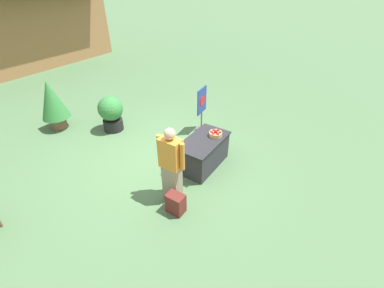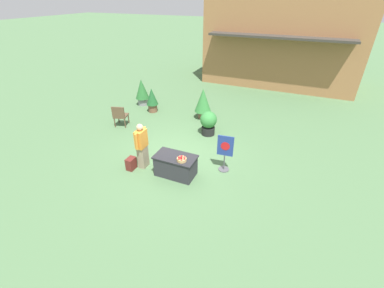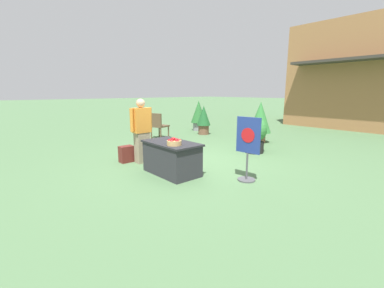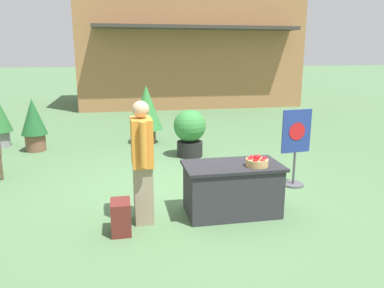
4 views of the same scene
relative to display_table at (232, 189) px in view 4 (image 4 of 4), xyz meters
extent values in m
plane|color=#4C7047|center=(-0.40, 0.96, -0.36)|extent=(120.00, 120.00, 0.00)
cube|color=#9E6B42|center=(1.53, 12.21, 2.16)|extent=(9.03, 4.74, 5.03)
cube|color=#38332D|center=(1.53, 9.40, 2.76)|extent=(7.68, 0.90, 0.12)
cube|color=#2D2D33|center=(0.00, 0.00, -0.02)|extent=(1.26, 0.70, 0.67)
cube|color=#242428|center=(0.00, 0.00, 0.33)|extent=(1.34, 0.75, 0.04)
cylinder|color=tan|center=(0.30, -0.14, 0.40)|extent=(0.30, 0.30, 0.10)
sphere|color=#A30F14|center=(0.39, -0.15, 0.44)|extent=(0.08, 0.08, 0.08)
sphere|color=red|center=(0.35, -0.06, 0.44)|extent=(0.08, 0.08, 0.08)
sphere|color=red|center=(0.25, -0.06, 0.44)|extent=(0.08, 0.08, 0.08)
sphere|color=red|center=(0.20, -0.13, 0.44)|extent=(0.08, 0.08, 0.08)
sphere|color=#A30F14|center=(0.24, -0.23, 0.44)|extent=(0.08, 0.08, 0.08)
sphere|color=red|center=(0.33, -0.24, 0.44)|extent=(0.08, 0.08, 0.08)
sphere|color=#A30F14|center=(0.29, -0.16, 0.47)|extent=(0.08, 0.08, 0.08)
sphere|color=red|center=(0.28, -0.16, 0.47)|extent=(0.08, 0.08, 0.08)
sphere|color=red|center=(0.28, -0.15, 0.47)|extent=(0.08, 0.08, 0.08)
cube|color=gray|center=(-1.22, -0.02, 0.03)|extent=(0.25, 0.34, 0.78)
cube|color=orange|center=(-1.22, -0.02, 0.73)|extent=(0.27, 0.42, 0.61)
sphere|color=tan|center=(-1.22, -0.02, 1.15)|extent=(0.22, 0.22, 0.22)
cylinder|color=orange|center=(-1.23, 0.24, 0.75)|extent=(0.09, 0.09, 0.56)
cylinder|color=orange|center=(-1.22, -0.28, 0.75)|extent=(0.09, 0.09, 0.56)
cube|color=maroon|center=(-1.53, -0.32, -0.15)|extent=(0.24, 0.34, 0.42)
cylinder|color=#4C4C51|center=(1.36, 0.89, -0.34)|extent=(0.36, 0.36, 0.03)
cylinder|color=#4C4C51|center=(1.36, 0.89, -0.05)|extent=(0.04, 0.04, 0.55)
cube|color=navy|center=(1.36, 0.89, 0.58)|extent=(0.52, 0.09, 0.72)
cylinder|color=red|center=(1.36, 0.87, 0.58)|extent=(0.29, 0.04, 0.29)
cylinder|color=brown|center=(-3.71, 2.58, -0.14)|extent=(0.05, 0.05, 0.44)
cylinder|color=brown|center=(-3.58, 2.13, -0.14)|extent=(0.05, 0.05, 0.44)
cylinder|color=black|center=(-0.02, 3.05, -0.19)|extent=(0.55, 0.55, 0.33)
sphere|color=#337A38|center=(-0.02, 3.05, 0.32)|extent=(0.70, 0.70, 0.70)
cylinder|color=brown|center=(-3.41, 4.19, -0.16)|extent=(0.44, 0.44, 0.39)
cone|color=#1E5628|center=(-3.41, 4.19, 0.44)|extent=(0.57, 0.57, 0.81)
cylinder|color=brown|center=(-0.83, 4.48, -0.18)|extent=(0.43, 0.43, 0.35)
cone|color=#337A38|center=(-0.83, 4.48, 0.54)|extent=(0.77, 0.77, 1.09)
camera|label=1|loc=(-4.21, -2.46, 3.51)|focal=24.00mm
camera|label=2|loc=(3.21, -6.00, 4.82)|focal=24.00mm
camera|label=3|loc=(4.41, -3.22, 1.43)|focal=24.00mm
camera|label=4|loc=(-1.49, -4.70, 1.82)|focal=35.00mm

